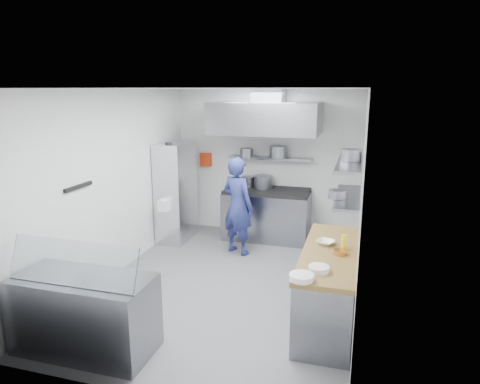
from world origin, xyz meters
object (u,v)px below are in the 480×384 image
(display_case, at_px, (85,314))
(gas_range, at_px, (267,215))
(wire_rack, at_px, (176,192))
(chef, at_px, (238,206))

(display_case, bearing_deg, gas_range, 74.98)
(gas_range, bearing_deg, wire_rack, -162.67)
(chef, bearing_deg, display_case, 100.84)
(chef, xyz_separation_m, display_case, (-0.78, -3.22, -0.42))
(chef, xyz_separation_m, wire_rack, (-1.31, 0.37, 0.08))
(gas_range, height_order, display_case, gas_range)
(gas_range, xyz_separation_m, wire_rack, (-1.63, -0.51, 0.48))
(display_case, bearing_deg, wire_rack, 98.39)
(wire_rack, bearing_deg, chef, -15.75)
(gas_range, relative_size, chef, 0.95)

